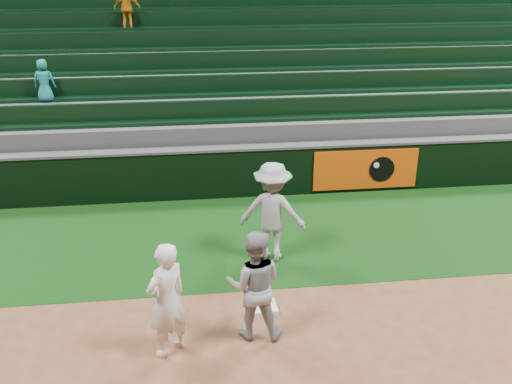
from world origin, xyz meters
TOP-DOWN VIEW (x-y plane):
  - ground at (0.00, 0.00)m, footprint 70.00×70.00m
  - foul_grass at (0.00, 3.00)m, footprint 36.00×4.20m
  - first_base at (-0.14, 0.30)m, footprint 0.41×0.41m
  - first_baseman at (-1.69, -0.59)m, footprint 0.79×0.75m
  - baserunner at (-0.38, -0.32)m, footprint 0.97×0.81m
  - base_coach at (0.24, 2.04)m, footprint 1.44×1.11m
  - field_wall at (0.03, 5.20)m, footprint 36.00×0.45m
  - stadium_seating at (0.00, 8.97)m, footprint 36.00×5.95m

SIDE VIEW (x-z plane):
  - ground at x=0.00m, z-range 0.00..0.00m
  - foul_grass at x=0.00m, z-range 0.00..0.01m
  - first_base at x=-0.14m, z-range 0.00..0.09m
  - field_wall at x=0.03m, z-range 0.01..1.26m
  - baserunner at x=-0.38m, z-range 0.00..1.79m
  - first_baseman at x=-1.69m, z-range 0.00..1.82m
  - base_coach at x=0.24m, z-range 0.01..1.97m
  - stadium_seating at x=0.00m, z-range -1.08..4.48m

